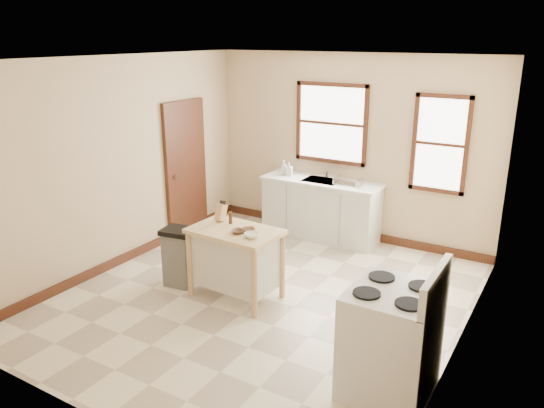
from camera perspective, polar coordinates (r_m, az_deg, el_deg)
The scene contains 23 objects.
floor at distance 6.52m, azimuth -1.03°, elevation -10.05°, with size 5.00×5.00×0.00m, color #F2E6C0.
ceiling at distance 5.77m, azimuth -1.19°, elevation 15.35°, with size 5.00×5.00×0.00m, color white.
wall_back at distance 8.16m, azimuth 8.30°, elevation 5.99°, with size 4.50×0.04×2.80m, color tan.
wall_left at distance 7.40m, azimuth -16.08°, elevation 4.26°, with size 0.04×5.00×2.80m, color tan.
wall_right at distance 5.22m, azimuth 20.36°, elevation -1.77°, with size 0.04×5.00×2.80m, color tan.
window_main at distance 8.20m, azimuth 6.40°, elevation 8.61°, with size 1.17×0.06×1.22m, color #361D0E, non-canonical shape.
window_side at distance 7.70m, azimuth 17.64°, elevation 6.15°, with size 0.77×0.06×1.37m, color #361D0E, non-canonical shape.
door_left at distance 8.37m, azimuth -9.25°, elevation 3.78°, with size 0.06×0.90×2.10m, color #361D0E.
baseboard_back at distance 8.51m, azimuth 7.82°, elevation -2.90°, with size 4.50×0.04×0.12m, color #361D0E.
baseboard_left at distance 7.79m, azimuth -15.09°, elevation -5.38°, with size 0.04×5.00×0.12m, color #361D0E.
sink_counter at distance 8.26m, azimuth 5.28°, elevation -0.51°, with size 1.86×0.62×0.92m, color silver, non-canonical shape.
faucet at distance 8.25m, azimuth 5.94°, elevation 3.58°, with size 0.03×0.03×0.22m, color silver.
soap_bottle_a at distance 8.38m, azimuth 1.29°, elevation 3.93°, with size 0.09×0.09×0.23m, color #B2B2B2.
soap_bottle_b at distance 8.34m, azimuth 1.86°, elevation 3.79°, with size 0.09×0.10×0.21m, color #B2B2B2.
dish_rack at distance 7.93m, azimuth 8.17°, elevation 2.44°, with size 0.38×0.29×0.10m, color silver, non-canonical shape.
kitchen_island at distance 6.39m, azimuth -3.92°, elevation -6.38°, with size 1.06×0.67×0.86m, color #E3BE85, non-canonical shape.
knife_block at distance 6.50m, azimuth -5.52°, elevation -0.97°, with size 0.10×0.10×0.20m, color tan, non-canonical shape.
pepper_grinder at distance 6.40m, azimuth -4.49°, elevation -1.49°, with size 0.04×0.04×0.15m, color #422511.
bowl_a at distance 6.11m, azimuth -3.71°, elevation -2.96°, with size 0.16×0.16×0.04m, color brown.
bowl_b at distance 6.15m, azimuth -2.54°, elevation -2.80°, with size 0.15×0.15×0.04m, color brown.
bowl_c at distance 5.97m, azimuth -2.21°, elevation -3.40°, with size 0.17×0.17×0.05m, color white.
trash_bin at distance 6.79m, azimuth -9.93°, elevation -5.64°, with size 0.39×0.33×0.75m, color #61615F, non-canonical shape.
gas_stove at distance 4.82m, azimuth 12.76°, elevation -12.86°, with size 0.79×0.80×1.25m, color silver, non-canonical shape.
Camera 1 is at (3.06, -4.88, 3.05)m, focal length 35.00 mm.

